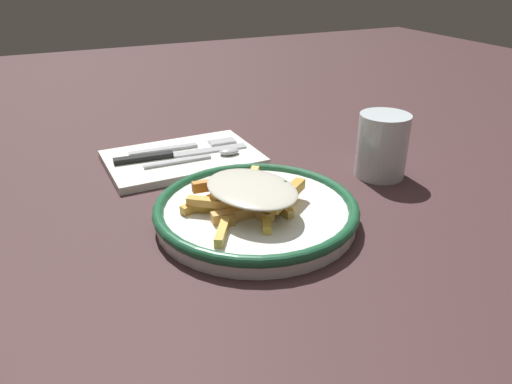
% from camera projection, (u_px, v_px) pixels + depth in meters
% --- Properties ---
extents(ground_plane, '(2.60, 2.60, 0.00)m').
position_uv_depth(ground_plane, '(256.00, 221.00, 0.60)').
color(ground_plane, '#41292A').
extents(plate, '(0.25, 0.25, 0.03)m').
position_uv_depth(plate, '(256.00, 211.00, 0.60)').
color(plate, white).
rests_on(plate, ground_plane).
extents(fries_heap, '(0.17, 0.15, 0.04)m').
position_uv_depth(fries_heap, '(248.00, 193.00, 0.58)').
color(fries_heap, gold).
rests_on(fries_heap, plate).
extents(napkin, '(0.16, 0.23, 0.01)m').
position_uv_depth(napkin, '(183.00, 158.00, 0.77)').
color(napkin, white).
rests_on(napkin, ground_plane).
extents(fork, '(0.02, 0.18, 0.01)m').
position_uv_depth(fork, '(184.00, 147.00, 0.80)').
color(fork, silver).
rests_on(fork, napkin).
extents(knife, '(0.03, 0.21, 0.01)m').
position_uv_depth(knife, '(170.00, 155.00, 0.76)').
color(knife, black).
rests_on(knife, napkin).
extents(spoon, '(0.02, 0.15, 0.01)m').
position_uv_depth(spoon, '(209.00, 155.00, 0.76)').
color(spoon, silver).
rests_on(spoon, napkin).
extents(water_glass, '(0.07, 0.07, 0.09)m').
position_uv_depth(water_glass, '(382.00, 146.00, 0.71)').
color(water_glass, silver).
rests_on(water_glass, ground_plane).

